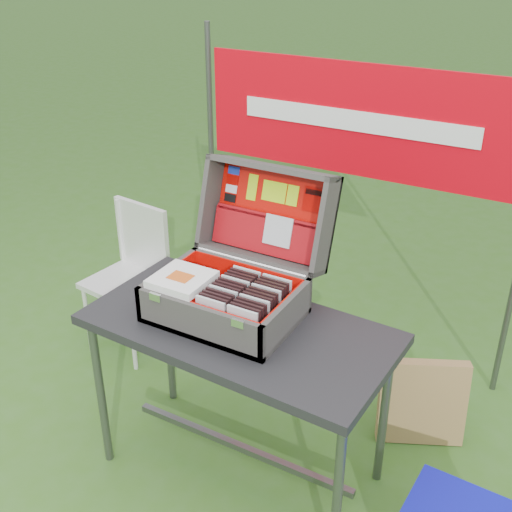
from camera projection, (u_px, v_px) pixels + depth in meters
The scene contains 86 objects.
ground at pixel (244, 466), 2.85m from camera, with size 80.00×80.00×0.00m, color #386A1D.
table at pixel (240, 401), 2.67m from camera, with size 1.21×0.60×0.76m, color #27272A, non-canonical shape.
table_top at pixel (239, 329), 2.50m from camera, with size 1.21×0.60×0.04m, color #27272A.
table_leg_fl at pixel (101, 395), 2.73m from camera, with size 0.04×0.04×0.72m, color #59595B.
table_leg_fr at pixel (338, 495), 2.25m from camera, with size 0.04×0.04×0.72m, color #59595B.
table_leg_bl at pixel (169, 339), 3.10m from camera, with size 0.04×0.04×0.72m, color #59595B.
table_leg_br at pixel (384, 414), 2.63m from camera, with size 0.04×0.04×0.72m, color #59595B.
table_brace at pixel (241, 447), 2.79m from camera, with size 1.06×0.03×0.03m, color #59595B.
suitcase at pixel (232, 253), 2.48m from camera, with size 0.56×0.56×0.51m, color #474440, non-canonical shape.
suitcase_base_bottom at pixel (225, 314), 2.54m from camera, with size 0.56×0.40×0.02m, color #474440.
suitcase_base_wall_front at pixel (198, 323), 2.37m from camera, with size 0.56×0.02×0.15m, color #474440.
suitcase_base_wall_back at pixel (249, 279), 2.66m from camera, with size 0.56×0.02×0.15m, color #474440.
suitcase_base_wall_left at pixel (169, 283), 2.63m from camera, with size 0.02×0.40×0.15m, color #474440.
suitcase_base_wall_right at pixel (286, 319), 2.39m from camera, with size 0.02×0.40×0.15m, color #474440.
suitcase_liner_floor at pixel (225, 311), 2.54m from camera, with size 0.52×0.36×0.01m, color red.
suitcase_latch_left at pixel (155, 297), 2.41m from camera, with size 0.05×0.01×0.03m, color silver.
suitcase_latch_right at pixel (238, 323), 2.25m from camera, with size 0.05×0.01×0.03m, color silver.
suitcase_hinge at pixel (250, 262), 2.63m from camera, with size 0.02×0.02×0.51m, color silver.
suitcase_lid_back at pixel (273, 212), 2.71m from camera, with size 0.56×0.40×0.02m, color #474440.
suitcase_lid_rim_far at pixel (273, 168), 2.62m from camera, with size 0.56×0.02×0.15m, color #474440.
suitcase_lid_rim_near at pixel (259, 257), 2.70m from camera, with size 0.56×0.02×0.15m, color #474440.
suitcase_lid_rim_left at pixel (211, 201), 2.78m from camera, with size 0.02×0.40×0.15m, color #474440.
suitcase_lid_rim_right at pixel (326, 227), 2.54m from camera, with size 0.02×0.40×0.15m, color #474440.
suitcase_lid_liner at pixel (272, 213), 2.70m from camera, with size 0.51×0.35×0.01m, color red.
suitcase_liner_wall_front at pixel (200, 319), 2.37m from camera, with size 0.52×0.01×0.13m, color red.
suitcase_liner_wall_back at pixel (247, 278), 2.64m from camera, with size 0.52×0.01×0.13m, color red.
suitcase_liner_wall_left at pixel (172, 282), 2.62m from camera, with size 0.01×0.36×0.13m, color red.
suitcase_liner_wall_right at pixel (283, 315), 2.40m from camera, with size 0.01×0.36×0.13m, color red.
suitcase_lid_pocket at pixel (266, 235), 2.70m from camera, with size 0.50×0.16×0.03m, color #A00D13.
suitcase_pocket_edge at pixel (268, 216), 2.68m from camera, with size 0.49×0.02×0.02m, color #A00D13.
suitcase_pocket_cd at pixel (278, 231), 2.66m from camera, with size 0.13×0.13×0.01m, color silver.
lid_sticker_cc_a at pixel (234, 170), 2.76m from camera, with size 0.06×0.03×0.00m, color #1933B2.
lid_sticker_cc_b at pixel (233, 180), 2.76m from camera, with size 0.06×0.03×0.00m, color #A80400.
lid_sticker_cc_c at pixel (231, 189), 2.77m from camera, with size 0.06×0.03×0.00m, color white.
lid_sticker_cc_d at pixel (230, 198), 2.78m from camera, with size 0.06×0.03×0.00m, color black.
lid_card_neon_tall at pixel (252, 187), 2.72m from camera, with size 0.05×0.11×0.00m, color #B5E614.
lid_card_neon_main at pixel (274, 192), 2.68m from camera, with size 0.11×0.09×0.00m, color #B5E614.
lid_card_neon_small at pixel (292, 196), 2.64m from camera, with size 0.05×0.09×0.00m, color #B5E614.
lid_sticker_band at pixel (315, 200), 2.60m from camera, with size 0.10×0.10×0.00m, color #A80400.
lid_sticker_band_bar at pixel (316, 193), 2.59m from camera, with size 0.09×0.02×0.00m, color black.
cd_left_0 at pixel (211, 316), 2.37m from camera, with size 0.12×0.01×0.14m, color silver.
cd_left_1 at pixel (214, 313), 2.38m from camera, with size 0.12×0.01×0.14m, color black.
cd_left_2 at pixel (217, 310), 2.40m from camera, with size 0.12×0.01×0.14m, color black.
cd_left_3 at pixel (220, 308), 2.42m from camera, with size 0.12×0.01×0.14m, color black.
cd_left_4 at pixel (224, 305), 2.44m from camera, with size 0.12×0.01×0.14m, color silver.
cd_left_5 at pixel (227, 302), 2.45m from camera, with size 0.12×0.01×0.14m, color black.
cd_left_6 at pixel (230, 300), 2.47m from camera, with size 0.12×0.01×0.14m, color black.
cd_left_7 at pixel (233, 297), 2.49m from camera, with size 0.12×0.01×0.14m, color black.
cd_left_8 at pixel (236, 294), 2.50m from camera, with size 0.12×0.01×0.14m, color silver.
cd_left_9 at pixel (238, 292), 2.52m from camera, with size 0.12×0.01×0.14m, color black.
cd_left_10 at pixel (241, 290), 2.54m from camera, with size 0.12×0.01×0.14m, color black.
cd_left_11 at pixel (244, 287), 2.56m from camera, with size 0.12×0.01×0.14m, color black.
cd_left_12 at pixel (247, 285), 2.57m from camera, with size 0.12×0.01×0.14m, color silver.
cd_right_0 at pixel (242, 326), 2.31m from camera, with size 0.12×0.01×0.14m, color silver.
cd_right_1 at pixel (246, 323), 2.33m from camera, with size 0.12×0.01×0.14m, color black.
cd_right_2 at pixel (249, 320), 2.34m from camera, with size 0.12×0.01×0.14m, color black.
cd_right_3 at pixel (252, 317), 2.36m from camera, with size 0.12×0.01×0.14m, color black.
cd_right_4 at pixel (255, 314), 2.38m from camera, with size 0.12×0.01×0.14m, color silver.
cd_right_5 at pixel (257, 312), 2.39m from camera, with size 0.12×0.01×0.14m, color black.
cd_right_6 at pixel (260, 309), 2.41m from camera, with size 0.12×0.01×0.14m, color black.
cd_right_7 at pixel (263, 306), 2.43m from camera, with size 0.12×0.01×0.14m, color black.
cd_right_8 at pixel (266, 303), 2.44m from camera, with size 0.12×0.01×0.14m, color silver.
cd_right_9 at pixel (269, 301), 2.46m from camera, with size 0.12×0.01×0.14m, color black.
cd_right_10 at pixel (271, 298), 2.48m from camera, with size 0.12×0.01×0.14m, color black.
cd_right_11 at pixel (274, 296), 2.50m from camera, with size 0.12×0.01×0.14m, color black.
cd_right_12 at pixel (277, 293), 2.51m from camera, with size 0.12×0.01×0.14m, color silver.
songbook_0 at pixel (182, 282), 2.48m from camera, with size 0.21×0.21×0.01m, color white.
songbook_1 at pixel (182, 281), 2.48m from camera, with size 0.21×0.21×0.01m, color white.
songbook_2 at pixel (182, 280), 2.48m from camera, with size 0.21×0.21×0.01m, color white.
songbook_3 at pixel (182, 279), 2.48m from camera, with size 0.21×0.21×0.01m, color white.
songbook_4 at pixel (182, 278), 2.47m from camera, with size 0.21×0.21×0.01m, color white.
songbook_5 at pixel (182, 276), 2.47m from camera, with size 0.21×0.21×0.01m, color white.
songbook_graphic at pixel (180, 277), 2.46m from camera, with size 0.09×0.07×0.00m, color #D85919.
chair at pixel (125, 284), 3.48m from camera, with size 0.37×0.41×0.81m, color silver, non-canonical shape.
chair_seat at pixel (125, 282), 3.47m from camera, with size 0.37×0.37×0.03m, color silver.
chair_backrest at pixel (142, 236), 3.52m from camera, with size 0.37×0.03×0.39m, color silver.
chair_leg_fl at pixel (88, 320), 3.52m from camera, with size 0.02×0.02×0.42m, color silver.
chair_leg_fr at pixel (133, 337), 3.38m from camera, with size 0.02×0.02×0.42m, color silver.
chair_leg_bl at pixel (125, 295), 3.76m from camera, with size 0.02×0.02×0.42m, color silver.
chair_leg_br at pixel (168, 309), 3.62m from camera, with size 0.02×0.02×0.42m, color silver.
chair_upright_left at pixel (120, 232), 3.59m from camera, with size 0.02×0.02×0.39m, color silver.
chair_upright_right at pixel (166, 244), 3.45m from camera, with size 0.02×0.02×0.39m, color silver.
cardboard_box at pixel (422, 402), 2.92m from camera, with size 0.39×0.06×0.41m, color #A67F4E.
banner_post_left at pixel (212, 177), 3.68m from camera, with size 0.03×0.03×1.70m, color #59595B.
banner at pixel (356, 120), 3.09m from camera, with size 1.60×0.01×0.55m, color red.
banner_text at pixel (355, 121), 3.08m from camera, with size 1.20×0.00×0.10m, color white.
Camera 1 is at (1.08, -1.80, 2.14)m, focal length 45.00 mm.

